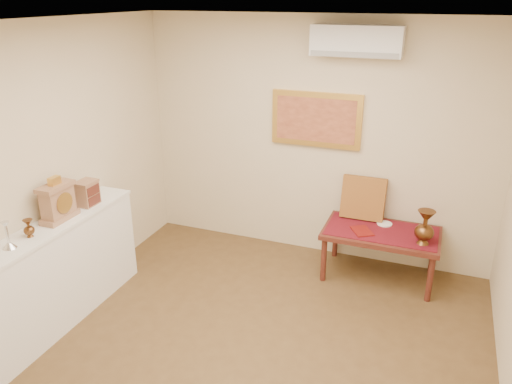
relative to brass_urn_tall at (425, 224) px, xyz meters
The scene contains 17 objects.
floor 2.28m from the brass_urn_tall, 126.35° to the right, with size 4.50×4.50×0.00m, color brown.
ceiling 2.88m from the brass_urn_tall, 126.35° to the right, with size 4.50×4.50×0.00m, color white.
wall_back 1.49m from the brass_urn_tall, 157.77° to the left, with size 4.00×0.02×2.70m, color beige.
wall_left 3.75m from the brass_urn_tall, 152.14° to the right, with size 0.02×4.50×2.70m, color beige.
candlestick 3.77m from the brass_urn_tall, 145.41° to the right, with size 0.11×0.11×0.23m, color silver, non-canonical shape.
brass_urn_small 3.65m from the brass_urn_tall, 148.15° to the right, with size 0.09×0.09×0.21m, color brown, non-canonical shape.
table_cloth 0.50m from the brass_urn_tall, 160.43° to the left, with size 1.14×0.59×0.01m, color maroon.
brass_urn_tall is the anchor object (origin of this frame).
plate 0.56m from the brass_urn_tall, 142.99° to the left, with size 0.16×0.16×0.01m, color white.
menu 0.65m from the brass_urn_tall, behind, with size 0.18×0.25×0.01m, color #650E0D.
cushion 0.79m from the brass_urn_tall, 149.39° to the left, with size 0.47×0.10×0.47m, color maroon.
display_ledge 3.56m from the brass_urn_tall, 150.82° to the right, with size 0.37×2.02×0.98m.
mantel_clock 3.48m from the brass_urn_tall, 153.35° to the right, with size 0.17×0.36×0.41m.
wooden_chest 3.31m from the brass_urn_tall, 158.96° to the right, with size 0.16×0.21×0.24m.
low_table 0.53m from the brass_urn_tall, 160.43° to the left, with size 1.20×0.70×0.55m.
painting 1.60m from the brass_urn_tall, 158.82° to the left, with size 1.00×0.06×0.60m.
ac_unit 1.93m from the brass_urn_tall, 155.99° to the left, with size 0.90×0.25×0.30m.
Camera 1 is at (1.31, -3.01, 2.89)m, focal length 35.00 mm.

